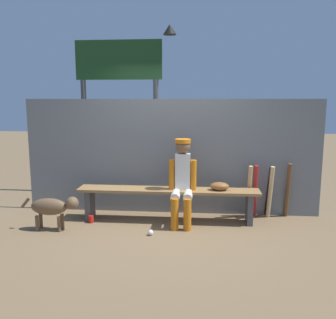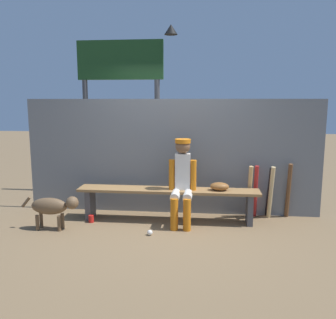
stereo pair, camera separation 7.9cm
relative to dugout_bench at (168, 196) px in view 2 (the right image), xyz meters
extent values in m
plane|color=brown|center=(0.00, 0.00, -0.39)|extent=(30.00, 30.00, 0.00)
cube|color=slate|center=(0.00, 0.44, 0.53)|extent=(4.72, 0.03, 1.84)
cube|color=olive|center=(0.00, 0.00, 0.09)|extent=(2.73, 0.36, 0.04)
cube|color=#4C4C51|center=(-1.21, 0.00, -0.16)|extent=(0.08, 0.29, 0.46)
cube|color=#4C4C51|center=(1.21, 0.00, -0.16)|extent=(0.08, 0.29, 0.46)
cube|color=silver|center=(0.22, 0.00, 0.38)|extent=(0.22, 0.13, 0.54)
sphere|color=brown|center=(0.22, 0.00, 0.76)|extent=(0.22, 0.22, 0.22)
cylinder|color=orange|center=(0.22, 0.00, 0.84)|extent=(0.23, 0.23, 0.06)
cylinder|color=silver|center=(0.13, -0.19, 0.07)|extent=(0.13, 0.38, 0.13)
cylinder|color=orange|center=(0.13, -0.38, -0.16)|extent=(0.11, 0.11, 0.46)
cylinder|color=orange|center=(0.06, -0.02, 0.33)|extent=(0.09, 0.09, 0.46)
cylinder|color=silver|center=(0.31, -0.19, 0.07)|extent=(0.13, 0.38, 0.13)
cylinder|color=orange|center=(0.31, -0.38, -0.16)|extent=(0.11, 0.11, 0.46)
cylinder|color=orange|center=(0.38, -0.02, 0.33)|extent=(0.09, 0.09, 0.46)
ellipsoid|color=brown|center=(0.77, 0.00, 0.17)|extent=(0.28, 0.20, 0.12)
cylinder|color=tan|center=(1.24, 0.26, 0.03)|extent=(0.08, 0.21, 0.84)
cylinder|color=#B22323|center=(1.34, 0.34, 0.02)|extent=(0.07, 0.15, 0.82)
cylinder|color=black|center=(1.55, 0.33, 0.02)|extent=(0.08, 0.26, 0.82)
cylinder|color=tan|center=(1.56, 0.27, 0.03)|extent=(0.09, 0.21, 0.83)
cylinder|color=brown|center=(1.84, 0.35, 0.04)|extent=(0.07, 0.18, 0.87)
sphere|color=white|center=(-0.18, -0.62, -0.35)|extent=(0.07, 0.07, 0.07)
cylinder|color=red|center=(-1.14, -0.19, -0.34)|extent=(0.08, 0.08, 0.11)
cylinder|color=silver|center=(0.38, 0.08, 0.16)|extent=(0.08, 0.08, 0.11)
cylinder|color=#3F3F42|center=(-1.77, 1.57, 0.71)|extent=(0.10, 0.10, 2.20)
cylinder|color=#3F3F42|center=(-0.38, 1.57, 0.71)|extent=(0.10, 0.10, 2.20)
cube|color=#1E471E|center=(-1.07, 1.57, 2.17)|extent=(1.64, 0.08, 0.72)
cone|color=black|center=(-0.11, 1.47, 2.68)|extent=(0.24, 0.24, 0.18)
ellipsoid|color=brown|center=(-1.63, -0.54, -0.05)|extent=(0.52, 0.20, 0.24)
sphere|color=brown|center=(-1.29, -0.54, 0.01)|extent=(0.18, 0.18, 0.18)
cylinder|color=brown|center=(-1.97, -0.54, 0.00)|extent=(0.15, 0.04, 0.16)
cylinder|color=brown|center=(-1.47, -0.48, -0.28)|extent=(0.05, 0.05, 0.22)
cylinder|color=brown|center=(-1.47, -0.60, -0.28)|extent=(0.05, 0.05, 0.22)
cylinder|color=brown|center=(-1.79, -0.48, -0.28)|extent=(0.05, 0.05, 0.22)
cylinder|color=brown|center=(-1.79, -0.60, -0.28)|extent=(0.05, 0.05, 0.22)
camera|label=1|loc=(0.49, -5.22, 1.43)|focal=38.34mm
camera|label=2|loc=(0.56, -5.21, 1.43)|focal=38.34mm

